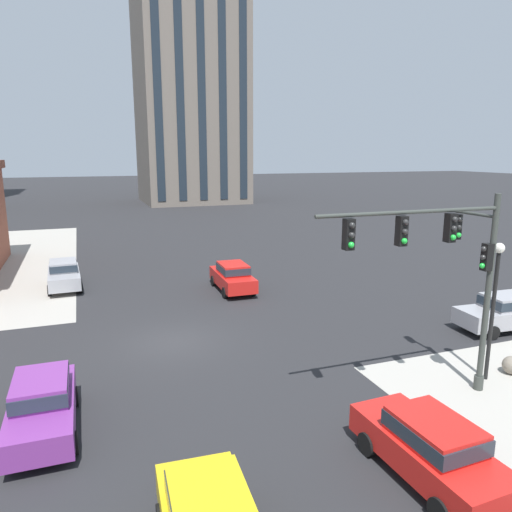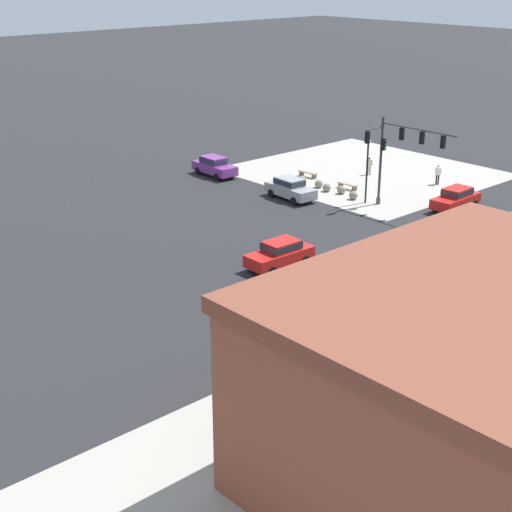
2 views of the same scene
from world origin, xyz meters
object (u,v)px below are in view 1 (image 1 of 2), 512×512
(car_main_northbound_far, at_px, (430,446))
(car_parked_curb, at_px, (233,276))
(bollard_sphere_curb_a, at_px, (512,365))
(car_main_southbound_near, at_px, (64,273))
(car_cross_eastbound, at_px, (505,311))
(car_cross_westbound, at_px, (42,404))
(traffic_signal_main, at_px, (452,261))
(street_lamp_corner_near, at_px, (494,295))

(car_main_northbound_far, height_order, car_parked_curb, same)
(bollard_sphere_curb_a, distance_m, car_parked_curb, 15.51)
(car_main_northbound_far, bearing_deg, car_main_southbound_near, 112.32)
(car_cross_eastbound, distance_m, car_cross_westbound, 19.61)
(traffic_signal_main, relative_size, car_parked_curb, 1.53)
(car_main_northbound_far, bearing_deg, bollard_sphere_curb_a, 28.84)
(traffic_signal_main, distance_m, car_cross_westbound, 13.26)
(street_lamp_corner_near, xyz_separation_m, car_main_southbound_near, (-14.63, 18.14, -2.27))
(street_lamp_corner_near, relative_size, car_cross_westbound, 1.14)
(traffic_signal_main, bearing_deg, car_parked_curb, 101.37)
(bollard_sphere_curb_a, distance_m, car_cross_westbound, 16.19)
(street_lamp_corner_near, height_order, car_cross_westbound, street_lamp_corner_near)
(street_lamp_corner_near, distance_m, car_cross_eastbound, 6.32)
(car_main_southbound_near, bearing_deg, bollard_sphere_curb_a, -48.82)
(street_lamp_corner_near, bearing_deg, car_main_southbound_near, 128.89)
(car_main_northbound_far, distance_m, car_main_southbound_near, 23.68)
(car_main_northbound_far, height_order, car_cross_westbound, same)
(car_main_northbound_far, distance_m, car_parked_curb, 17.88)
(car_main_northbound_far, xyz_separation_m, car_cross_westbound, (-9.21, 5.56, 0.00))
(car_main_southbound_near, bearing_deg, traffic_signal_main, -56.30)
(bollard_sphere_curb_a, height_order, car_main_southbound_near, car_main_southbound_near)
(car_main_northbound_far, bearing_deg, car_cross_westbound, 148.90)
(traffic_signal_main, bearing_deg, car_main_southbound_near, 123.70)
(traffic_signal_main, relative_size, car_cross_westbound, 1.54)
(bollard_sphere_curb_a, relative_size, car_main_southbound_near, 0.15)
(traffic_signal_main, distance_m, car_parked_curb, 15.20)
(car_cross_eastbound, bearing_deg, car_main_southbound_near, 143.01)
(street_lamp_corner_near, bearing_deg, car_main_northbound_far, -146.23)
(car_main_southbound_near, height_order, car_parked_curb, same)
(car_cross_westbound, bearing_deg, traffic_signal_main, -9.62)
(bollard_sphere_curb_a, distance_m, car_cross_eastbound, 5.01)
(bollard_sphere_curb_a, distance_m, car_main_southbound_near, 24.09)
(bollard_sphere_curb_a, xyz_separation_m, car_main_southbound_near, (-15.86, 18.13, 0.58))
(car_main_northbound_far, bearing_deg, traffic_signal_main, 45.83)
(street_lamp_corner_near, relative_size, car_cross_eastbound, 1.12)
(car_cross_eastbound, distance_m, car_parked_curb, 14.43)
(car_cross_eastbound, bearing_deg, car_cross_westbound, -174.70)
(car_parked_curb, bearing_deg, bollard_sphere_curb_a, -65.45)
(car_parked_curb, bearing_deg, car_main_southbound_near, 156.83)
(car_parked_curb, bearing_deg, traffic_signal_main, -78.63)
(car_main_southbound_near, bearing_deg, car_main_northbound_far, -67.68)
(bollard_sphere_curb_a, height_order, car_cross_westbound, car_cross_westbound)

